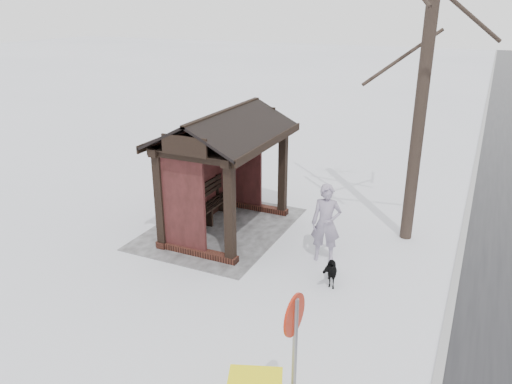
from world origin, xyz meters
TOP-DOWN VIEW (x-y plane):
  - ground at (0.00, 0.00)m, footprint 120.00×120.00m
  - kerb at (0.00, 5.50)m, footprint 120.00×0.15m
  - trampled_patch at (0.00, -0.20)m, footprint 4.20×3.20m
  - bus_shelter at (0.00, -0.16)m, footprint 3.60×2.40m
  - pedestrian at (0.45, 2.73)m, footprint 0.56×0.73m
  - dog at (1.40, 3.12)m, footprint 0.77×0.56m
  - road_sign at (5.33, 3.83)m, footprint 0.55×0.10m

SIDE VIEW (x-z plane):
  - ground at x=0.00m, z-range 0.00..0.00m
  - trampled_patch at x=0.00m, z-range 0.00..0.02m
  - kerb at x=0.00m, z-range -0.02..0.04m
  - dog at x=1.40m, z-range 0.00..0.59m
  - pedestrian at x=0.45m, z-range 0.00..1.79m
  - road_sign at x=5.33m, z-range 0.49..2.66m
  - bus_shelter at x=0.00m, z-range 0.62..3.71m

